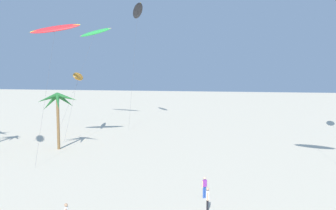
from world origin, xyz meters
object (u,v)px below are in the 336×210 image
Objects in this scene: palm_tree_2 at (58,103)px; person_near_right at (205,186)px; flying_kite_5 at (55,29)px; flying_kite_6 at (138,11)px; person_mid_field at (208,199)px; flying_kite_3 at (95,32)px; flying_kite_7 at (78,76)px.

person_near_right is at bearing -37.75° from palm_tree_2.
flying_kite_6 is (4.45, 22.52, 5.04)m from flying_kite_5.
person_mid_field is (15.05, -40.65, -18.47)m from flying_kite_6.
flying_kite_3 is at bearing 119.22° from person_mid_field.
flying_kite_6 is 12.62× the size of person_near_right.
flying_kite_7 reaches higher than person_near_right.
flying_kite_7 is at bearing 96.85° from palm_tree_2.
flying_kite_7 is at bearing 130.14° from person_near_right.
flying_kite_5 is 9.36× the size of person_near_right.
flying_kite_5 is at bearing 141.46° from person_near_right.
flying_kite_6 reaches higher than palm_tree_2.
flying_kite_7 is (-0.65, 8.19, -5.88)m from flying_kite_5.
palm_tree_2 is 0.33× the size of flying_kite_6.
palm_tree_2 is 3.90× the size of person_mid_field.
flying_kite_6 is 2.25× the size of flying_kite_7.
flying_kite_6 is at bearing 78.83° from flying_kite_5.
flying_kite_7 is at bearing -79.22° from flying_kite_3.
person_mid_field is (19.07, -17.37, -4.63)m from palm_tree_2.
person_mid_field is (20.14, -26.31, -7.55)m from flying_kite_7.
person_mid_field is at bearing -69.69° from flying_kite_6.
flying_kite_5 is 8.73× the size of person_mid_field.
flying_kite_7 is 33.99m from person_mid_field.
palm_tree_2 reaches higher than person_mid_field.
palm_tree_2 is at bearing -80.70° from flying_kite_3.
flying_kite_5 is 1.67× the size of flying_kite_7.
palm_tree_2 is 8.84m from flying_kite_5.
flying_kite_3 is (-3.87, 23.64, 10.33)m from palm_tree_2.
person_near_right is at bearing -38.54° from flying_kite_5.
flying_kite_5 is (3.45, -22.89, -1.53)m from flying_kite_3.
flying_kite_5 is at bearing 137.08° from person_mid_field.
flying_kite_6 is at bearing 110.31° from person_mid_field.
flying_kite_7 reaches higher than palm_tree_2.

